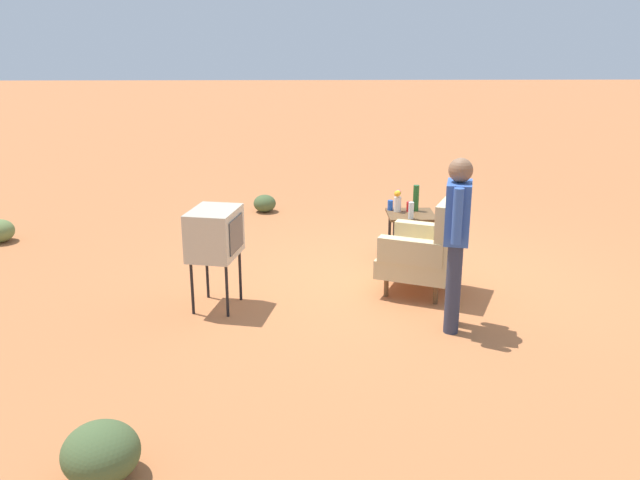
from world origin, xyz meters
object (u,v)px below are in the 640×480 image
(bottle_wine_green, at_px, (416,198))
(soda_can_blue, at_px, (390,205))
(armchair, at_px, (428,249))
(tv_on_stand, at_px, (215,234))
(bottle_short_clear, at_px, (411,210))
(side_table, at_px, (411,220))
(person_standing, at_px, (457,234))
(soda_can_red, at_px, (409,207))
(flower_vase, at_px, (398,200))

(bottle_wine_green, xyz_separation_m, soda_can_blue, (-0.04, -0.31, -0.10))
(armchair, distance_m, bottle_wine_green, 1.24)
(armchair, xyz_separation_m, tv_on_stand, (0.35, -2.20, 0.28))
(soda_can_blue, distance_m, bottle_short_clear, 0.45)
(tv_on_stand, distance_m, bottle_short_clear, 2.45)
(side_table, relative_size, soda_can_blue, 4.84)
(person_standing, height_order, soda_can_red, person_standing)
(soda_can_blue, bearing_deg, flower_vase, 46.54)
(armchair, distance_m, soda_can_red, 1.19)
(tv_on_stand, relative_size, bottle_wine_green, 3.22)
(side_table, relative_size, tv_on_stand, 0.57)
(bottle_wine_green, distance_m, bottle_short_clear, 0.38)
(armchair, bearing_deg, person_standing, 5.77)
(bottle_wine_green, xyz_separation_m, soda_can_red, (0.03, -0.09, -0.10))
(soda_can_blue, bearing_deg, bottle_wine_green, 81.80)
(armchair, xyz_separation_m, soda_can_red, (-1.18, -0.04, 0.15))
(tv_on_stand, xyz_separation_m, flower_vase, (-1.53, 2.02, -0.04))
(bottle_wine_green, height_order, flower_vase, bottle_wine_green)
(armchair, bearing_deg, soda_can_red, -178.28)
(tv_on_stand, distance_m, flower_vase, 2.53)
(bottle_wine_green, bearing_deg, armchair, -2.35)
(soda_can_red, xyz_separation_m, flower_vase, (-0.00, -0.14, 0.09))
(person_standing, bearing_deg, bottle_short_clear, -175.07)
(bottle_short_clear, bearing_deg, side_table, 171.08)
(bottle_wine_green, xyz_separation_m, flower_vase, (0.03, -0.23, -0.01))
(bottle_short_clear, height_order, flower_vase, flower_vase)
(armchair, xyz_separation_m, bottle_short_clear, (-0.85, -0.06, 0.19))
(soda_can_blue, height_order, soda_can_red, same)
(armchair, height_order, soda_can_red, armchair)
(flower_vase, bearing_deg, soda_can_red, 88.58)
(armchair, xyz_separation_m, side_table, (-1.08, -0.02, 0.01))
(soda_can_blue, xyz_separation_m, soda_can_red, (0.08, 0.22, 0.00))
(tv_on_stand, height_order, bottle_wine_green, tv_on_stand)
(bottle_wine_green, xyz_separation_m, bottle_short_clear, (0.36, -0.11, -0.06))
(bottle_short_clear, bearing_deg, armchair, 4.03)
(person_standing, distance_m, soda_can_red, 2.10)
(soda_can_red, bearing_deg, side_table, 6.96)
(bottle_short_clear, bearing_deg, flower_vase, -160.24)
(armchair, height_order, bottle_short_clear, armchair)
(armchair, height_order, tv_on_stand, armchair)
(flower_vase, bearing_deg, bottle_short_clear, 19.76)
(person_standing, xyz_separation_m, bottle_wine_green, (-2.11, -0.04, -0.19))
(armchair, bearing_deg, side_table, -178.74)
(bottle_wine_green, bearing_deg, soda_can_blue, -98.20)
(bottle_short_clear, bearing_deg, soda_can_blue, -154.03)
(side_table, xyz_separation_m, bottle_short_clear, (0.23, -0.04, 0.18))
(person_standing, relative_size, bottle_short_clear, 8.20)
(person_standing, bearing_deg, side_table, -176.68)
(bottle_wine_green, distance_m, soda_can_blue, 0.32)
(tv_on_stand, bearing_deg, side_table, 123.31)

